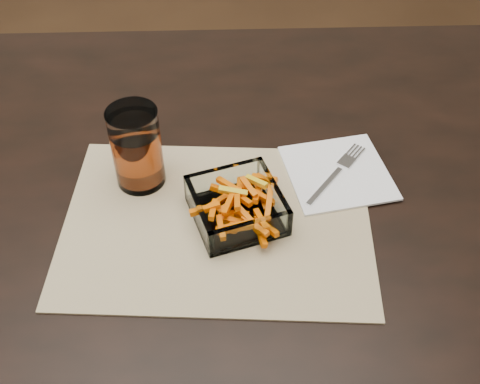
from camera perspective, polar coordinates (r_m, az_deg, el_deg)
name	(u,v)px	position (r m, az deg, el deg)	size (l,w,h in m)	color
dining_table	(173,217)	(1.02, -6.37, -2.41)	(1.60, 0.90, 0.75)	black
placemat	(217,222)	(0.89, -2.18, -2.87)	(0.45, 0.33, 0.00)	tan
glass_bowl	(237,207)	(0.88, -0.31, -1.45)	(0.16, 0.16, 0.05)	white
tumbler	(137,150)	(0.92, -9.74, 3.95)	(0.08, 0.08, 0.13)	white
napkin	(338,173)	(0.97, 9.25, 1.82)	(0.16, 0.16, 0.00)	white
fork	(337,172)	(0.96, 9.21, 1.90)	(0.11, 0.14, 0.00)	silver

